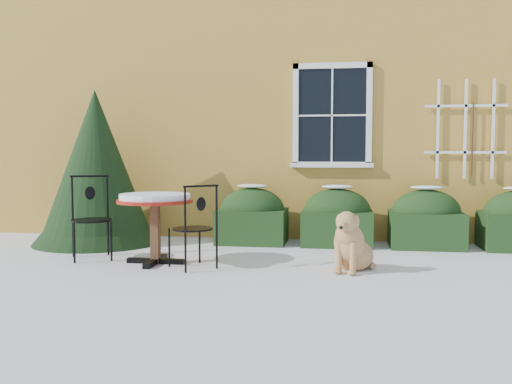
% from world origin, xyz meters
% --- Properties ---
extents(ground, '(80.00, 80.00, 0.00)m').
position_xyz_m(ground, '(0.00, 0.00, 0.00)').
color(ground, white).
rests_on(ground, ground).
extents(house, '(12.40, 8.40, 6.40)m').
position_xyz_m(house, '(0.00, 7.00, 3.22)').
color(house, gold).
rests_on(house, ground).
extents(hedge_row, '(4.95, 0.80, 0.91)m').
position_xyz_m(hedge_row, '(1.65, 2.55, 0.40)').
color(hedge_row, black).
rests_on(hedge_row, ground).
extents(evergreen_shrub, '(1.95, 1.95, 2.36)m').
position_xyz_m(evergreen_shrub, '(-2.67, 2.19, 0.95)').
color(evergreen_shrub, black).
rests_on(evergreen_shrub, ground).
extents(bistro_table, '(0.95, 0.95, 0.88)m').
position_xyz_m(bistro_table, '(-1.24, 0.74, 0.73)').
color(bistro_table, black).
rests_on(bistro_table, ground).
extents(patio_chair_near, '(0.64, 0.63, 1.02)m').
position_xyz_m(patio_chair_near, '(-0.68, 0.53, 0.51)').
color(patio_chair_near, black).
rests_on(patio_chair_near, ground).
extents(patio_chair_far, '(0.66, 0.65, 1.09)m').
position_xyz_m(patio_chair_far, '(-2.19, 0.95, 0.55)').
color(patio_chair_far, black).
rests_on(patio_chair_far, ground).
extents(dog, '(0.61, 0.79, 0.74)m').
position_xyz_m(dog, '(1.18, 0.65, 0.30)').
color(dog, tan).
rests_on(dog, ground).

